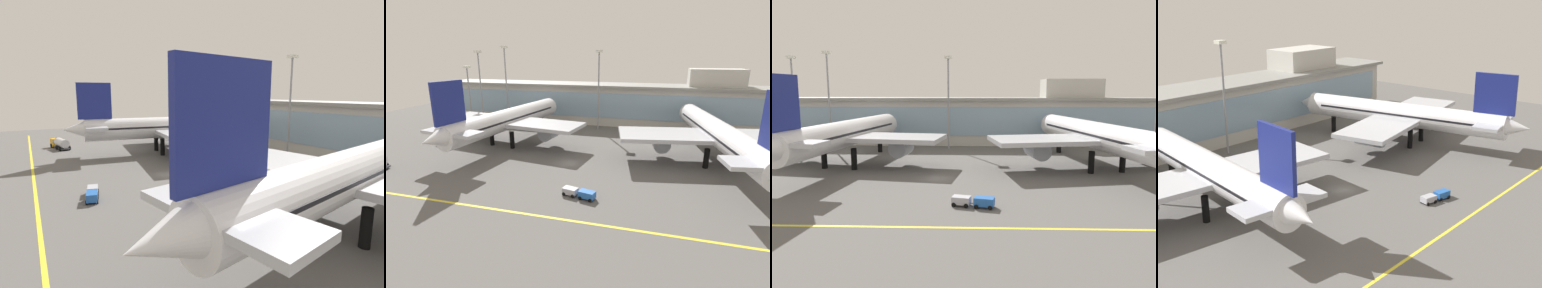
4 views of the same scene
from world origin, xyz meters
TOP-DOWN VIEW (x-y plane):
  - ground_plane at (0.00, 0.00)m, footprint 180.00×180.00m
  - taxiway_centreline_stripe at (0.00, -22.00)m, footprint 144.00×0.50m
  - terminal_building at (1.70, 42.42)m, footprint 116.28×14.00m
  - airliner_near_left at (-19.49, 10.01)m, footprint 40.28×51.30m
  - airliner_near_right at (30.38, 8.78)m, footprint 42.82×55.59m
  - baggage_tug_near at (6.38, -14.76)m, footprint 5.79×2.85m
  - apron_light_mast_west at (-32.20, 33.20)m, footprint 1.80×1.80m
  - apron_light_mast_centre at (-44.28, 29.52)m, footprint 1.80×1.80m
  - apron_light_mast_east at (-40.16, 30.27)m, footprint 1.80×1.80m
  - apron_light_mast_far_east at (-0.49, 32.24)m, footprint 1.80×1.80m

SIDE VIEW (x-z plane):
  - ground_plane at x=0.00m, z-range 0.00..0.00m
  - taxiway_centreline_stripe at x=0.00m, z-range 0.00..0.01m
  - baggage_tug_near at x=6.38m, z-range 0.09..1.49m
  - airliner_near_right at x=30.38m, z-range -2.36..15.07m
  - airliner_near_left at x=-19.49m, z-range -2.37..15.21m
  - terminal_building at x=1.70m, z-range -2.09..16.24m
  - apron_light_mast_centre at x=-44.28m, z-range 3.36..22.34m
  - apron_light_mast_east at x=-40.16m, z-range 3.65..27.44m
  - apron_light_mast_far_east at x=-0.49m, z-range 3.65..27.47m
  - apron_light_mast_west at x=-32.20m, z-range 3.73..28.98m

